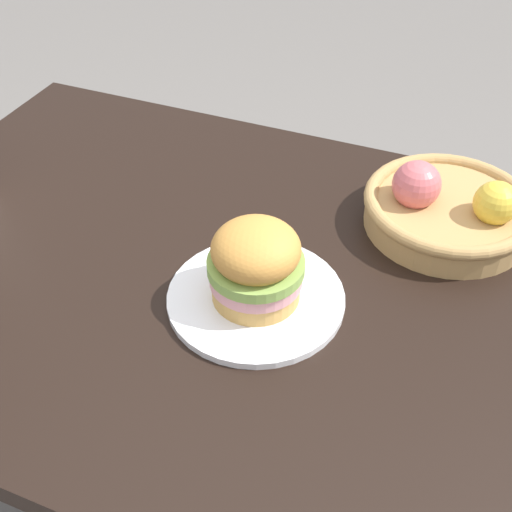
# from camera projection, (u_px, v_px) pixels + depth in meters

# --- Properties ---
(dining_table) EXTENTS (1.40, 0.90, 0.75)m
(dining_table) POSITION_uv_depth(u_px,v_px,m) (254.00, 321.00, 1.12)
(dining_table) COLOR black
(dining_table) RESTS_ON ground_plane
(plate) EXTENTS (0.27, 0.27, 0.01)m
(plate) POSITION_uv_depth(u_px,v_px,m) (256.00, 298.00, 1.01)
(plate) COLOR white
(plate) RESTS_ON dining_table
(sandwich) EXTENTS (0.14, 0.14, 0.13)m
(sandwich) POSITION_uv_depth(u_px,v_px,m) (256.00, 264.00, 0.97)
(sandwich) COLOR tan
(sandwich) RESTS_ON plate
(fruit_basket) EXTENTS (0.29, 0.29, 0.12)m
(fruit_basket) POSITION_uv_depth(u_px,v_px,m) (448.00, 208.00, 1.13)
(fruit_basket) COLOR tan
(fruit_basket) RESTS_ON dining_table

